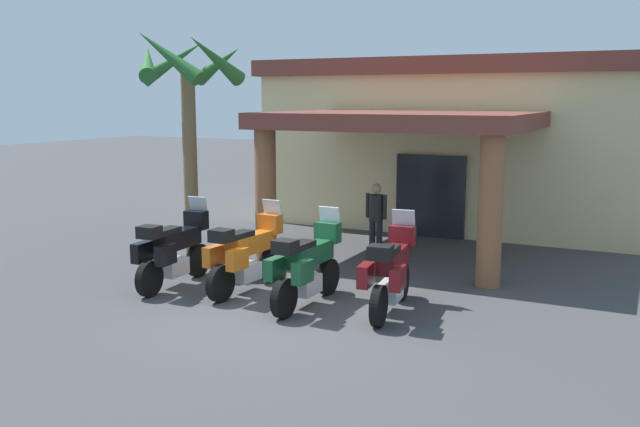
{
  "coord_description": "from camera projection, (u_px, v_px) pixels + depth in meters",
  "views": [
    {
      "loc": [
        5.75,
        -9.36,
        3.53
      ],
      "look_at": [
        -0.79,
        2.85,
        1.2
      ],
      "focal_mm": 38.78,
      "sensor_mm": 36.0,
      "label": 1
    }
  ],
  "objects": [
    {
      "name": "pedestrian",
      "position": [
        376.0,
        214.0,
        15.44
      ],
      "size": [
        0.53,
        0.32,
        1.65
      ],
      "rotation": [
        0.0,
        0.0,
        4.6
      ],
      "color": "black",
      "rests_on": "ground_plane"
    },
    {
      "name": "motel_building",
      "position": [
        465.0,
        140.0,
        20.27
      ],
      "size": [
        10.64,
        11.83,
        4.55
      ],
      "rotation": [
        0.0,
        0.0,
        0.03
      ],
      "color": "beige",
      "rests_on": "ground_plane"
    },
    {
      "name": "ground_plane",
      "position": [
        281.0,
        314.0,
        11.4
      ],
      "size": [
        80.0,
        80.0,
        0.0
      ],
      "primitive_type": "plane",
      "color": "#424244"
    },
    {
      "name": "motorcycle_black",
      "position": [
        173.0,
        250.0,
        12.97
      ],
      "size": [
        0.73,
        2.21,
        1.61
      ],
      "rotation": [
        0.0,
        0.0,
        1.65
      ],
      "color": "black",
      "rests_on": "ground_plane"
    },
    {
      "name": "motorcycle_green",
      "position": [
        306.0,
        266.0,
        11.74
      ],
      "size": [
        0.7,
        2.21,
        1.61
      ],
      "rotation": [
        0.0,
        0.0,
        1.57
      ],
      "color": "black",
      "rests_on": "ground_plane"
    },
    {
      "name": "motorcycle_orange",
      "position": [
        246.0,
        254.0,
        12.61
      ],
      "size": [
        0.72,
        2.21,
        1.61
      ],
      "rotation": [
        0.0,
        0.0,
        1.53
      ],
      "color": "black",
      "rests_on": "ground_plane"
    },
    {
      "name": "motorcycle_maroon",
      "position": [
        391.0,
        272.0,
        11.37
      ],
      "size": [
        0.81,
        2.21,
        1.61
      ],
      "rotation": [
        0.0,
        0.0,
        1.72
      ],
      "color": "black",
      "rests_on": "ground_plane"
    },
    {
      "name": "palm_tree_roadside",
      "position": [
        186.0,
        89.0,
        15.12
      ],
      "size": [
        2.43,
        2.52,
        5.03
      ],
      "color": "brown",
      "rests_on": "ground_plane"
    }
  ]
}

